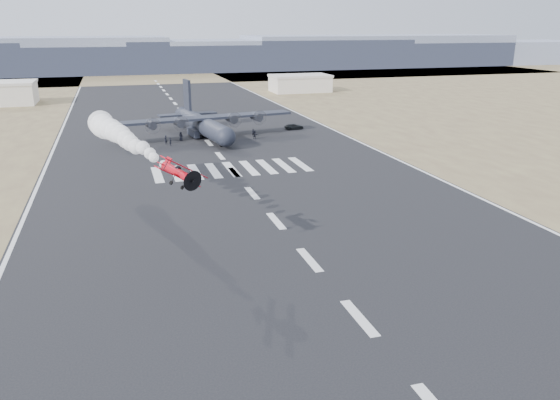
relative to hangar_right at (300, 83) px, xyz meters
name	(u,v)px	position (x,y,z in m)	size (l,w,h in m)	color
ground	(359,318)	(-46.00, -150.00, -3.01)	(500.00, 500.00, 0.00)	black
scrub_far	(151,76)	(-46.00, 80.00, -3.01)	(500.00, 80.00, 0.00)	brown
runway_markings	(220,156)	(-46.00, -90.00, -3.00)	(60.00, 260.00, 0.01)	silver
ridge_seg_c	(6,56)	(-111.00, 110.00, 5.49)	(150.00, 50.00, 17.00)	slate
ridge_seg_d	(146,58)	(-46.00, 110.00, 3.49)	(150.00, 50.00, 13.00)	slate
ridge_seg_e	(268,54)	(19.00, 110.00, 4.49)	(150.00, 50.00, 15.00)	slate
ridge_seg_f	(376,50)	(84.00, 110.00, 5.49)	(150.00, 50.00, 17.00)	slate
ridge_seg_g	(473,52)	(149.00, 110.00, 3.49)	(150.00, 50.00, 13.00)	slate
hangar_right	(300,83)	(0.00, 0.00, 0.00)	(20.50, 12.50, 5.90)	beige
aerobatic_biplane	(179,173)	(-58.19, -134.06, 6.09)	(5.01, 5.33, 4.14)	red
smoke_trail	(110,129)	(-64.40, -109.56, 6.31)	(9.22, 30.10, 3.61)	white
transport_aircraft	(202,123)	(-46.08, -71.18, -0.17)	(38.17, 31.30, 11.02)	black
support_vehicle	(294,126)	(-24.74, -68.57, -2.41)	(1.99, 4.32, 1.20)	black
crew_a	(166,140)	(-54.41, -76.86, -2.10)	(0.67, 0.55, 1.83)	black
crew_b	(227,134)	(-41.43, -74.44, -2.22)	(0.77, 0.47, 1.58)	black
crew_c	(219,137)	(-43.65, -76.51, -2.15)	(1.11, 0.52, 1.72)	black
crew_d	(253,133)	(-35.83, -74.20, -2.20)	(0.95, 0.49, 1.63)	black
crew_e	(181,136)	(-51.09, -74.13, -2.11)	(0.88, 0.54, 1.80)	black
crew_f	(255,135)	(-36.20, -76.98, -2.11)	(1.67, 0.54, 1.80)	black
crew_g	(170,142)	(-53.65, -78.51, -2.19)	(0.59, 0.49, 1.63)	black
crew_h	(211,135)	(-44.91, -74.22, -2.13)	(0.86, 0.53, 1.77)	black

